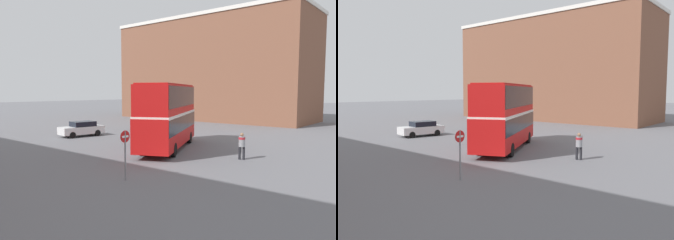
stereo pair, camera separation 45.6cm
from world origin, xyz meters
The scene contains 7 objects.
ground_plane centered at (0.00, 0.00, 0.00)m, with size 240.00×240.00×0.00m, color slate.
building_row_right centered at (28.27, 12.07, 7.94)m, with size 12.08×30.96×15.86m.
double_decker_bus centered at (1.88, -0.13, 2.85)m, with size 10.12×6.62×5.01m.
pedestrian_foreground centered at (1.86, -6.41, 1.08)m, with size 0.57×0.57×1.77m.
parked_car_kerb_near centered at (10.19, 9.10, 0.85)m, with size 4.67×2.43×1.70m.
parked_car_kerb_far centered at (2.01, 11.12, 0.75)m, with size 4.51×2.57×1.48m.
no_entry_sign centered at (-6.47, -4.23, 1.68)m, with size 0.61×0.08×2.53m.
Camera 1 is at (-17.57, -16.12, 4.46)m, focal length 35.00 mm.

